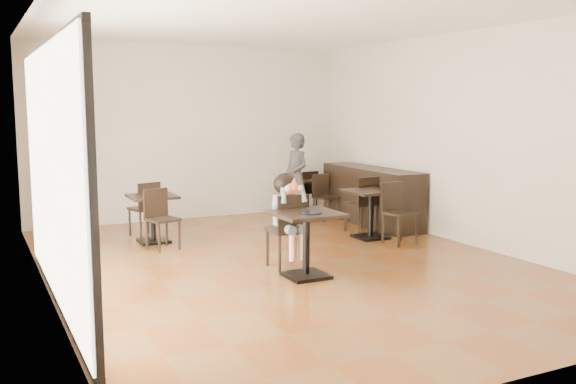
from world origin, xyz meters
TOP-DOWN VIEW (x-y plane):
  - floor at (0.00, 0.00)m, footprint 6.00×8.00m
  - ceiling at (0.00, 0.00)m, footprint 6.00×8.00m
  - wall_back at (0.00, 4.00)m, footprint 6.00×0.01m
  - wall_front at (0.00, -4.00)m, footprint 6.00×0.01m
  - wall_left at (-3.00, 0.00)m, footprint 0.01×8.00m
  - wall_right at (3.00, 0.00)m, footprint 0.01×8.00m
  - storefront_window at (-2.97, -0.50)m, footprint 0.04×4.50m
  - child_table at (-0.08, -0.65)m, footprint 0.77×0.77m
  - child_chair at (-0.08, -0.10)m, footprint 0.44×0.44m
  - child at (-0.08, -0.10)m, footprint 0.44×0.62m
  - plate at (-0.08, -0.75)m, footprint 0.27×0.27m
  - pizza_slice at (-0.08, -0.29)m, footprint 0.29×0.22m
  - adult_patron at (1.62, 2.92)m, footprint 0.46×0.63m
  - cafe_table_mid at (1.93, 0.94)m, footprint 0.81×0.81m
  - cafe_table_left at (-1.24, 2.19)m, footprint 0.87×0.87m
  - cafe_table_back at (1.97, 3.22)m, footprint 0.74×0.74m
  - chair_mid_a at (2.09, 1.49)m, footprint 0.46×0.46m
  - chair_mid_b at (2.09, 0.39)m, footprint 0.46×0.46m
  - chair_left_a at (-1.24, 2.74)m, footprint 0.49×0.49m
  - chair_left_b at (-1.24, 1.64)m, footprint 0.49×0.49m
  - chair_back_a at (2.11, 3.50)m, footprint 0.42×0.42m
  - chair_back_b at (2.11, 2.67)m, footprint 0.42×0.42m
  - service_counter at (2.65, 2.00)m, footprint 0.60×2.40m

SIDE VIEW (x-z plane):
  - floor at x=0.00m, z-range -0.01..0.01m
  - cafe_table_back at x=1.97m, z-range 0.00..0.70m
  - cafe_table_left at x=-1.24m, z-range 0.00..0.74m
  - cafe_table_mid at x=1.93m, z-range 0.00..0.78m
  - child_table at x=-0.08m, z-range 0.00..0.81m
  - chair_back_a at x=2.11m, z-range 0.00..0.84m
  - chair_back_b at x=2.11m, z-range 0.00..0.84m
  - chair_left_a at x=-1.24m, z-range 0.00..0.88m
  - chair_left_b at x=-1.24m, z-range 0.00..0.88m
  - chair_mid_a at x=2.09m, z-range 0.00..0.93m
  - chair_mid_b at x=2.09m, z-range 0.00..0.93m
  - child_chair at x=-0.08m, z-range 0.00..0.98m
  - service_counter at x=2.65m, z-range 0.00..1.00m
  - child at x=-0.08m, z-range 0.00..1.23m
  - adult_patron at x=1.62m, z-range 0.00..1.59m
  - plate at x=-0.08m, z-range 0.81..0.83m
  - pizza_slice at x=-0.08m, z-range 1.03..1.10m
  - storefront_window at x=-2.97m, z-range 0.10..2.70m
  - wall_back at x=0.00m, z-range 0.00..3.20m
  - wall_front at x=0.00m, z-range 0.00..3.20m
  - wall_left at x=-3.00m, z-range 0.00..3.20m
  - wall_right at x=3.00m, z-range 0.00..3.20m
  - ceiling at x=0.00m, z-range 3.20..3.21m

